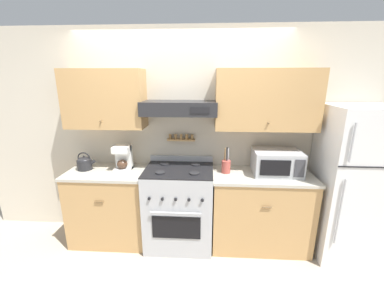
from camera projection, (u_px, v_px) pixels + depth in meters
The scene contains 10 objects.
ground_plane at pixel (177, 256), 2.96m from camera, with size 16.00×16.00×0.00m, color #B2A38E.
wall_back at pixel (185, 126), 3.11m from camera, with size 5.20×0.46×2.55m.
counter_left at pixel (111, 205), 3.18m from camera, with size 0.93×0.62×0.92m.
counter_right at pixel (260, 210), 3.07m from camera, with size 1.14×0.62×0.92m.
stove_range at pixel (179, 207), 3.09m from camera, with size 0.78×0.67×1.04m.
refrigerator at pixel (352, 183), 2.85m from camera, with size 0.71×0.70×1.71m.
tea_kettle at pixel (85, 163), 3.07m from camera, with size 0.22×0.17×0.22m.
coffee_maker at pixel (123, 158), 3.04m from camera, with size 0.19×0.20×0.30m.
microwave at pixel (277, 162), 2.93m from camera, with size 0.53×0.41×0.27m.
utensil_crock at pixel (226, 166), 2.96m from camera, with size 0.10×0.10×0.30m.
Camera 1 is at (0.33, -2.48, 1.98)m, focal length 24.00 mm.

